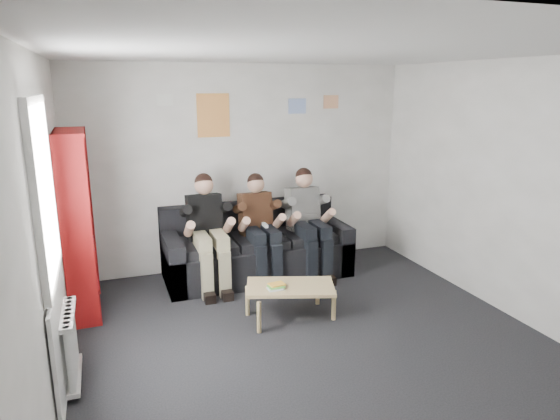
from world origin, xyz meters
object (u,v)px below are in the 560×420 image
Objects in this scene: bookshelf at (79,224)px; person_left at (209,233)px; sofa at (256,250)px; person_middle at (260,229)px; coffee_table at (290,289)px; person_right at (309,223)px.

bookshelf is 1.43× the size of person_left.
person_left is (-0.66, -0.21, 0.37)m from sofa.
bookshelf is (-2.09, -0.41, 0.66)m from sofa.
person_middle is (-0.00, -0.21, 0.35)m from sofa.
person_right is at bearing 58.63° from coffee_table.
bookshelf is at bearing -173.72° from person_left.
person_middle is at bearing -90.00° from sofa.
coffee_table is (2.06, -0.92, -0.67)m from bookshelf.
coffee_table is 0.66× the size of person_left.
person_middle is at bearing 4.04° from bookshelf.
sofa is at bearing 9.63° from bookshelf.
coffee_table is at bearing -94.36° from person_middle.
coffee_table is 0.68× the size of person_middle.
person_right is (0.66, -0.00, 0.01)m from person_middle.
person_middle is at bearing 175.29° from person_right.
bookshelf reaches higher than sofa.
bookshelf is 2.77m from person_right.
bookshelf reaches higher than person_right.
person_right reaches higher than person_middle.
person_middle is (2.09, 0.20, -0.31)m from bookshelf.
person_middle is 0.66m from person_right.
sofa is 2.23m from bookshelf.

